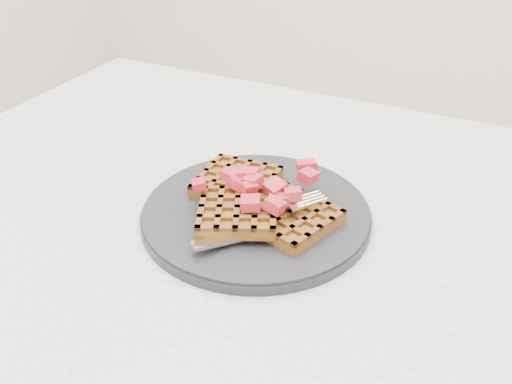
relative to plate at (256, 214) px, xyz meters
The scene contains 5 objects.
table 0.14m from the plate, 20.10° to the left, with size 1.20×0.80×0.75m.
plate is the anchor object (origin of this frame).
waffles 0.02m from the plate, 87.49° to the right, with size 0.21×0.19×0.03m.
strawberry_pile 0.05m from the plate, 123.69° to the left, with size 0.15×0.15×0.02m, color maroon, non-canonical shape.
fork 0.05m from the plate, 45.29° to the right, with size 0.02×0.18×0.02m, color silver, non-canonical shape.
Camera 1 is at (0.20, -0.55, 1.16)m, focal length 40.00 mm.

